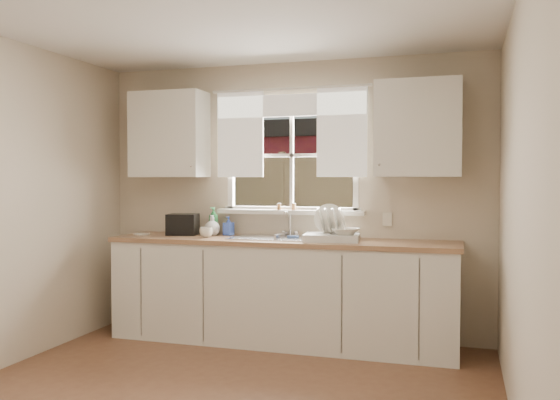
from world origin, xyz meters
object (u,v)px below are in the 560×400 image
(black_appliance, at_px, (183,224))
(cup, at_px, (206,232))
(soap_bottle_a, at_px, (213,221))
(dish_rack, at_px, (332,233))

(black_appliance, bearing_deg, cup, -40.30)
(soap_bottle_a, xyz_separation_m, black_appliance, (-0.27, -0.10, -0.03))
(cup, height_order, black_appliance, black_appliance)
(soap_bottle_a, bearing_deg, black_appliance, -145.90)
(black_appliance, bearing_deg, soap_bottle_a, 8.15)
(dish_rack, distance_m, black_appliance, 1.45)
(dish_rack, xyz_separation_m, black_appliance, (-1.44, 0.12, 0.03))
(dish_rack, xyz_separation_m, soap_bottle_a, (-1.17, 0.22, 0.06))
(soap_bottle_a, distance_m, cup, 0.28)
(dish_rack, xyz_separation_m, cup, (-1.13, -0.05, -0.02))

